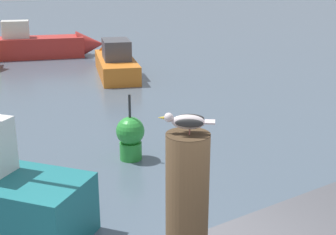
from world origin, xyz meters
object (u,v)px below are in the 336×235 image
(mooring_post, at_px, (187,203))
(boat_orange, at_px, (114,61))
(boat_red, at_px, (40,46))
(channel_buoy, at_px, (130,136))
(seagull, at_px, (187,121))

(mooring_post, height_order, boat_orange, mooring_post)
(mooring_post, bearing_deg, boat_red, 75.38)
(boat_red, bearing_deg, boat_orange, -74.34)
(boat_red, relative_size, channel_buoy, 4.42)
(mooring_post, height_order, channel_buoy, mooring_post)
(mooring_post, xyz_separation_m, boat_red, (4.54, 17.39, -1.47))
(seagull, bearing_deg, boat_orange, 65.51)
(mooring_post, bearing_deg, channel_buoy, 65.83)
(mooring_post, distance_m, seagull, 0.61)
(seagull, height_order, boat_red, seagull)
(channel_buoy, bearing_deg, boat_red, 79.67)
(boat_orange, relative_size, boat_red, 0.84)
(mooring_post, bearing_deg, boat_orange, 65.54)
(boat_red, bearing_deg, mooring_post, -104.62)
(mooring_post, distance_m, boat_red, 18.03)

